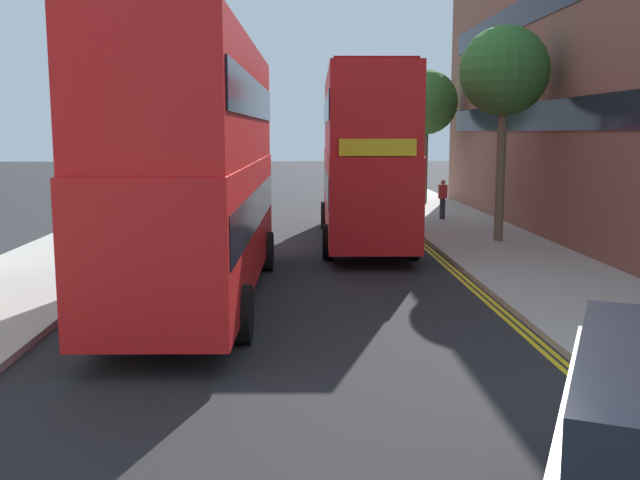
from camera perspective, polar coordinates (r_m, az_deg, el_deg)
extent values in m
cube|color=#ADA89E|center=(19.01, 17.80, -2.81)|extent=(4.00, 80.00, 0.14)
cube|color=#ADA89E|center=(19.03, -22.22, -3.03)|extent=(4.00, 80.00, 0.14)
cube|color=yellow|center=(16.53, 13.27, -4.54)|extent=(0.10, 56.00, 0.01)
cube|color=yellow|center=(16.49, 12.73, -4.55)|extent=(0.10, 56.00, 0.01)
cube|color=red|center=(15.95, -9.50, 1.45)|extent=(2.82, 10.87, 2.60)
cube|color=red|center=(15.84, -9.73, 10.64)|extent=(2.76, 10.65, 2.50)
cube|color=black|center=(15.91, -9.52, 2.52)|extent=(2.83, 10.44, 0.84)
cube|color=black|center=(15.84, -9.74, 11.00)|extent=(2.82, 10.22, 0.80)
cube|color=yellow|center=(21.16, -7.33, 7.43)|extent=(2.00, 0.12, 0.44)
cube|color=maroon|center=(15.94, -9.85, 15.31)|extent=(2.53, 9.78, 0.10)
cylinder|color=black|center=(19.60, -11.51, -0.90)|extent=(0.33, 1.05, 1.04)
cylinder|color=black|center=(19.28, -4.20, -0.90)|extent=(0.33, 1.05, 1.04)
cylinder|color=black|center=(13.22, -17.01, -5.66)|extent=(0.33, 1.05, 1.04)
cylinder|color=black|center=(12.75, -6.12, -5.86)|extent=(0.33, 1.05, 1.04)
cube|color=red|center=(24.11, 3.47, 3.93)|extent=(2.85, 10.88, 2.60)
cube|color=red|center=(24.04, 3.52, 10.00)|extent=(2.79, 10.66, 2.50)
cube|color=black|center=(24.09, 3.47, 4.64)|extent=(2.87, 10.44, 0.84)
cube|color=black|center=(24.05, 3.52, 10.24)|extent=(2.85, 10.23, 0.80)
cube|color=yellow|center=(18.67, 4.60, 7.33)|extent=(2.00, 0.13, 0.44)
cube|color=maroon|center=(24.11, 3.55, 13.09)|extent=(2.57, 9.79, 0.10)
cylinder|color=black|center=(21.07, 7.43, -0.14)|extent=(0.33, 1.05, 1.04)
cylinder|color=black|center=(20.88, 0.61, -0.15)|extent=(0.33, 1.05, 1.04)
cylinder|color=black|center=(27.66, 5.58, 1.96)|extent=(0.33, 1.05, 1.04)
cylinder|color=black|center=(27.52, 0.39, 1.96)|extent=(0.33, 1.05, 1.04)
cylinder|color=#2D2D38|center=(29.92, 9.68, 2.46)|extent=(0.22, 0.22, 0.85)
cube|color=red|center=(29.86, 9.72, 3.81)|extent=(0.34, 0.22, 0.56)
sphere|color=tan|center=(29.83, 9.74, 4.55)|extent=(0.20, 0.20, 0.20)
cylinder|color=#6B6047|center=(36.38, 8.26, 6.08)|extent=(0.36, 0.36, 4.04)
cylinder|color=#6B6047|center=(36.42, 9.48, 10.02)|extent=(0.28, 1.48, 1.08)
cylinder|color=#6B6047|center=(37.04, 8.28, 9.99)|extent=(1.42, 0.29, 1.04)
cylinder|color=#6B6047|center=(36.62, 7.62, 9.85)|extent=(0.81, 0.90, 0.82)
cylinder|color=#6B6047|center=(35.89, 7.76, 9.95)|extent=(0.91, 0.99, 0.91)
cylinder|color=#6B6047|center=(35.72, 8.72, 10.04)|extent=(1.41, 0.35, 1.04)
sphere|color=#33702D|center=(36.37, 8.36, 10.77)|extent=(3.18, 3.18, 3.18)
cylinder|color=#6B6047|center=(24.18, 14.13, 5.38)|extent=(0.29, 0.29, 4.62)
cylinder|color=#6B6047|center=(24.42, 15.33, 11.54)|extent=(0.33, 0.98, 0.73)
cylinder|color=#6B6047|center=(24.57, 13.62, 11.63)|extent=(0.99, 0.52, 0.77)
cylinder|color=#6B6047|center=(23.73, 14.21, 11.69)|extent=(0.95, 0.52, 0.74)
sphere|color=#33702D|center=(24.23, 14.41, 12.87)|extent=(2.85, 2.85, 2.85)
cube|color=black|center=(26.52, 17.27, 17.57)|extent=(0.04, 24.64, 1.00)
cube|color=black|center=(26.18, 16.90, 9.38)|extent=(0.04, 24.64, 1.00)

